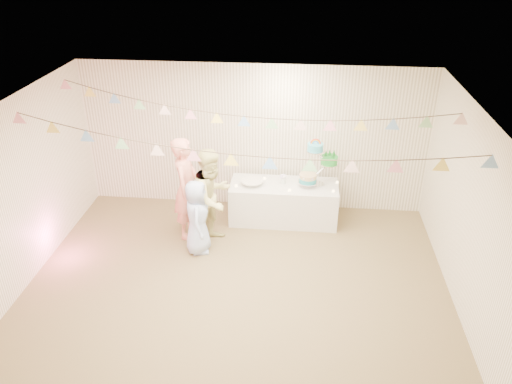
# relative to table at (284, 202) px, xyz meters

# --- Properties ---
(floor) EXTENTS (6.00, 6.00, 0.00)m
(floor) POSITION_rel_table_xyz_m (-0.56, -1.98, -0.34)
(floor) COLOR brown
(floor) RESTS_ON ground
(ceiling) EXTENTS (6.00, 6.00, 0.00)m
(ceiling) POSITION_rel_table_xyz_m (-0.56, -1.98, 2.26)
(ceiling) COLOR white
(ceiling) RESTS_ON ground
(back_wall) EXTENTS (6.00, 6.00, 0.00)m
(back_wall) POSITION_rel_table_xyz_m (-0.56, 0.52, 0.96)
(back_wall) COLOR white
(back_wall) RESTS_ON ground
(front_wall) EXTENTS (6.00, 6.00, 0.00)m
(front_wall) POSITION_rel_table_xyz_m (-0.56, -4.48, 0.96)
(front_wall) COLOR white
(front_wall) RESTS_ON ground
(left_wall) EXTENTS (5.00, 5.00, 0.00)m
(left_wall) POSITION_rel_table_xyz_m (-3.56, -1.98, 0.96)
(left_wall) COLOR white
(left_wall) RESTS_ON ground
(right_wall) EXTENTS (5.00, 5.00, 0.00)m
(right_wall) POSITION_rel_table_xyz_m (2.44, -1.98, 0.96)
(right_wall) COLOR white
(right_wall) RESTS_ON ground
(table) EXTENTS (1.83, 0.73, 0.69)m
(table) POSITION_rel_table_xyz_m (0.00, 0.00, 0.00)
(table) COLOR silver
(table) RESTS_ON floor
(cake_stand) EXTENTS (0.70, 0.41, 0.79)m
(cake_stand) POSITION_rel_table_xyz_m (0.55, 0.05, 0.80)
(cake_stand) COLOR silver
(cake_stand) RESTS_ON table
(cake_bottom) EXTENTS (0.31, 0.31, 0.15)m
(cake_bottom) POSITION_rel_table_xyz_m (0.40, -0.01, 0.49)
(cake_bottom) COLOR teal
(cake_bottom) RESTS_ON cake_stand
(cake_middle) EXTENTS (0.27, 0.27, 0.22)m
(cake_middle) POSITION_rel_table_xyz_m (0.73, 0.14, 0.76)
(cake_middle) COLOR #1F8E2C
(cake_middle) RESTS_ON cake_stand
(cake_top_tier) EXTENTS (0.25, 0.25, 0.19)m
(cake_top_tier) POSITION_rel_table_xyz_m (0.49, 0.02, 1.03)
(cake_top_tier) COLOR #43B6D2
(cake_top_tier) RESTS_ON cake_stand
(platter) EXTENTS (0.38, 0.38, 0.02)m
(platter) POSITION_rel_table_xyz_m (-0.54, -0.05, 0.42)
(platter) COLOR white
(platter) RESTS_ON table
(posy) EXTENTS (0.14, 0.14, 0.16)m
(posy) POSITION_rel_table_xyz_m (-0.02, 0.05, 0.49)
(posy) COLOR white
(posy) RESTS_ON table
(person_adult_a) EXTENTS (0.44, 0.64, 1.72)m
(person_adult_a) POSITION_rel_table_xyz_m (-1.53, -0.61, 0.51)
(person_adult_a) COLOR #F79381
(person_adult_a) RESTS_ON floor
(person_adult_b) EXTENTS (0.93, 0.99, 1.62)m
(person_adult_b) POSITION_rel_table_xyz_m (-1.09, -0.79, 0.47)
(person_adult_b) COLOR #DED488
(person_adult_b) RESTS_ON floor
(person_child) EXTENTS (0.47, 0.65, 1.22)m
(person_child) POSITION_rel_table_xyz_m (-1.28, -1.07, 0.27)
(person_child) COLOR #B4CAFF
(person_child) RESTS_ON floor
(bunting_back) EXTENTS (5.60, 1.10, 0.40)m
(bunting_back) POSITION_rel_table_xyz_m (-0.56, -0.88, 2.01)
(bunting_back) COLOR pink
(bunting_back) RESTS_ON ceiling
(bunting_front) EXTENTS (5.60, 0.90, 0.36)m
(bunting_front) POSITION_rel_table_xyz_m (-0.56, -2.18, 1.98)
(bunting_front) COLOR #72A5E5
(bunting_front) RESTS_ON ceiling
(tealight_0) EXTENTS (0.04, 0.04, 0.03)m
(tealight_0) POSITION_rel_table_xyz_m (-0.80, -0.15, 0.36)
(tealight_0) COLOR #FFD88C
(tealight_0) RESTS_ON table
(tealight_1) EXTENTS (0.04, 0.04, 0.03)m
(tealight_1) POSITION_rel_table_xyz_m (-0.35, 0.18, 0.36)
(tealight_1) COLOR #FFD88C
(tealight_1) RESTS_ON table
(tealight_2) EXTENTS (0.04, 0.04, 0.03)m
(tealight_2) POSITION_rel_table_xyz_m (0.10, -0.22, 0.36)
(tealight_2) COLOR #FFD88C
(tealight_2) RESTS_ON table
(tealight_3) EXTENTS (0.04, 0.04, 0.03)m
(tealight_3) POSITION_rel_table_xyz_m (0.35, 0.22, 0.36)
(tealight_3) COLOR #FFD88C
(tealight_3) RESTS_ON table
(tealight_4) EXTENTS (0.04, 0.04, 0.03)m
(tealight_4) POSITION_rel_table_xyz_m (0.82, -0.18, 0.36)
(tealight_4) COLOR #FFD88C
(tealight_4) RESTS_ON table
(tealight_5) EXTENTS (0.04, 0.04, 0.03)m
(tealight_5) POSITION_rel_table_xyz_m (0.90, 0.15, 0.36)
(tealight_5) COLOR #FFD88C
(tealight_5) RESTS_ON table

